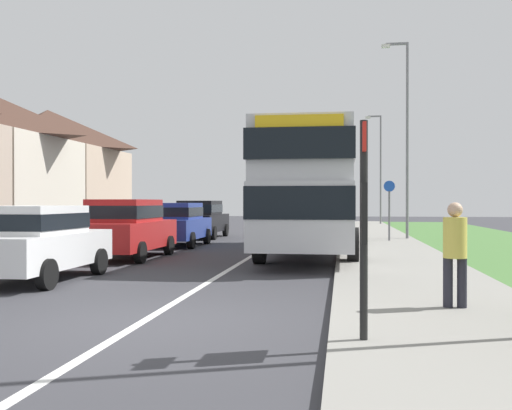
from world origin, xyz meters
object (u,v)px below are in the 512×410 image
Objects in this scene: parked_car_white at (34,240)px; parked_car_blue at (176,222)px; cycle_route_sign at (389,208)px; parked_car_black at (201,218)px; street_lamp_mid at (405,129)px; street_lamp_far at (379,163)px; pedestrian_at_stop at (455,249)px; bus_stop_sign at (364,214)px; double_decker_bus at (312,187)px; parked_car_red at (127,226)px.

parked_car_blue reaches higher than parked_car_white.
cycle_route_sign reaches higher than parked_car_white.
street_lamp_mid reaches higher than parked_car_black.
street_lamp_far is at bearing 60.56° from parked_car_black.
bus_stop_sign is at bearing -122.00° from pedestrian_at_stop.
double_decker_bus is at bearing -118.67° from cycle_route_sign.
double_decker_bus reaches higher than parked_car_white.
bus_stop_sign is 0.31× the size of street_lamp_mid.
cycle_route_sign is at bearing -116.87° from street_lamp_mid.
parked_car_white is 15.07m from parked_car_black.
cycle_route_sign reaches higher than parked_car_black.
parked_car_blue is at bearing 121.90° from pedestrian_at_stop.
parked_car_red is at bearing -108.79° from street_lamp_far.
bus_stop_sign is 17.51m from cycle_route_sign.
parked_car_red is at bearing -156.39° from double_decker_bus.
street_lamp_far reaches higher than parked_car_red.
parked_car_red is at bearing 88.24° from parked_car_white.
bus_stop_sign reaches higher than parked_car_white.
parked_car_red reaches higher than parked_car_blue.
parked_car_blue is (-5.25, 2.63, -1.25)m from double_decker_bus.
cycle_route_sign is (2.84, 5.19, -0.72)m from double_decker_bus.
parked_car_white is 8.30m from bus_stop_sign.
parked_car_red is at bearing -90.84° from parked_car_blue.
street_lamp_far is (0.96, 33.81, 3.48)m from pedestrian_at_stop.
cycle_route_sign is (0.22, 15.18, 0.45)m from pedestrian_at_stop.
double_decker_bus is 12.32m from bus_stop_sign.
double_decker_bus is at bearing 104.64° from pedestrian_at_stop.
parked_car_white is 0.90× the size of parked_car_black.
street_lamp_far is (8.82, 21.19, 3.55)m from parked_car_blue.
double_decker_bus is 1.37× the size of street_lamp_mid.
parked_car_white is at bearing -122.83° from street_lamp_mid.
street_lamp_far is at bearing 73.82° from parked_car_white.
parked_car_blue is at bearing -86.95° from parked_car_black.
parked_car_red is at bearing -137.35° from cycle_route_sign.
double_decker_bus is 24.19m from street_lamp_far.
street_lamp_mid reaches higher than cycle_route_sign.
parked_car_blue is at bearing -155.26° from street_lamp_mid.
double_decker_bus is 4.58× the size of cycle_route_sign.
parked_car_blue is 16.22m from bus_stop_sign.
parked_car_black is at bearing 93.05° from parked_car_blue.
bus_stop_sign is at bearing -56.66° from parked_car_red.
street_lamp_far is (-0.03, 17.11, -0.32)m from street_lamp_mid.
parked_car_white is 5.04m from parked_car_red.
parked_car_blue is (0.23, 9.99, 0.02)m from parked_car_white.
cycle_route_sign is at bearing -92.26° from street_lamp_far.
double_decker_bus is at bearing 95.63° from bus_stop_sign.
bus_stop_sign is 0.33× the size of street_lamp_far.
pedestrian_at_stop is 0.21× the size of street_lamp_far.
parked_car_blue is 8.49m from cycle_route_sign.
cycle_route_sign is 3.75m from street_lamp_mid.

